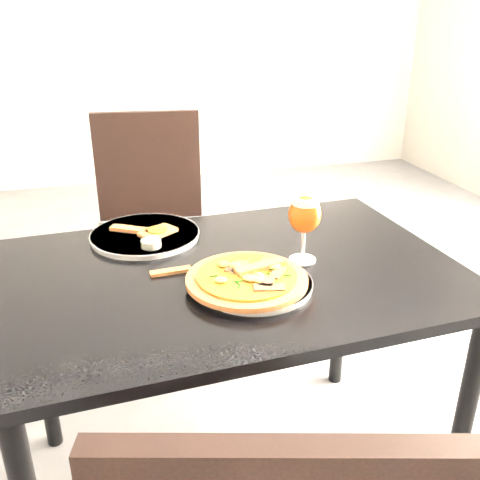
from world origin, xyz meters
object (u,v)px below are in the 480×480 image
object	(u,v)px
chair_far	(152,226)
dining_table	(232,299)
pizza	(247,278)
beer_glass	(305,215)

from	to	relation	value
chair_far	dining_table	bearing A→B (deg)	-74.86
pizza	beer_glass	size ratio (longest dim) A/B	1.62
pizza	chair_far	bearing A→B (deg)	97.75
dining_table	chair_far	xyz separation A→B (m)	(-0.12, 0.86, -0.11)
dining_table	pizza	bearing A→B (deg)	-86.05
pizza	beer_glass	world-z (taller)	beer_glass
dining_table	beer_glass	world-z (taller)	beer_glass
dining_table	chair_far	bearing A→B (deg)	95.34
dining_table	chair_far	distance (m)	0.87
chair_far	beer_glass	size ratio (longest dim) A/B	5.38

